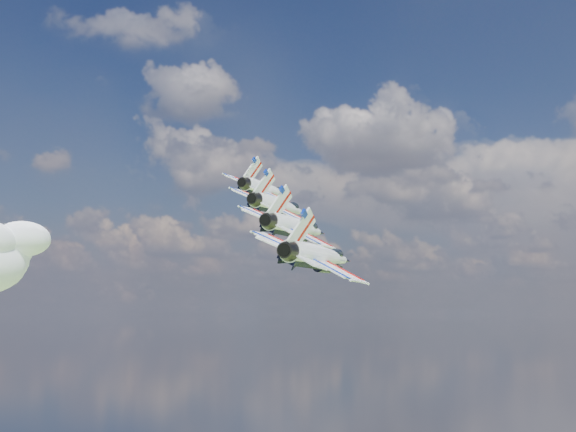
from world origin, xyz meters
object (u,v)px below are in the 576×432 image
Objects in this scene: jet_1 at (280,206)px; jet_3 at (320,256)px; jet_0 at (267,190)px; jet_2 at (297,227)px.

jet_3 is at bearing -56.37° from jet_1.
jet_0 is 36.68m from jet_3.
jet_2 is (16.68, -16.39, -7.16)m from jet_0.
jet_2 is (8.34, -8.19, -3.58)m from jet_1.
jet_3 is at bearing -56.37° from jet_2.
jet_2 is at bearing 123.63° from jet_3.
jet_0 is at bearing 123.63° from jet_2.
jet_1 is at bearing 123.63° from jet_3.
jet_1 is 24.46m from jet_3.
jet_0 is 12.23m from jet_1.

